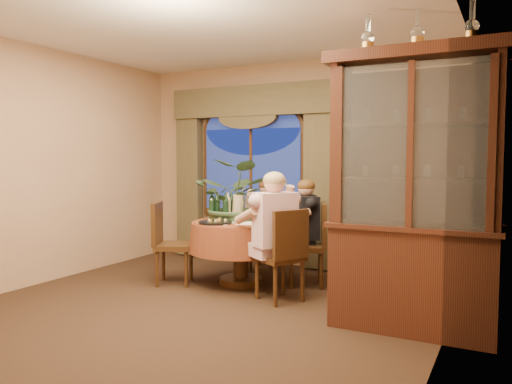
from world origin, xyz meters
The scene contains 37 objects.
floor centered at (0.00, 0.00, 0.00)m, with size 5.00×5.00×0.00m, color black.
wall_back centered at (0.00, 2.50, 1.40)m, with size 4.50×4.50×0.00m, color #A17755.
wall_right centered at (2.25, 0.00, 1.40)m, with size 5.00×5.00×0.00m, color #A17755.
ceiling centered at (0.00, 0.00, 2.80)m, with size 5.00×5.00×0.00m, color white.
window centered at (-0.60, 2.43, 1.30)m, with size 1.62×0.10×1.32m, color navy, non-canonical shape.
arched_transom centered at (-0.60, 2.43, 2.08)m, with size 1.60×0.06×0.44m, color navy, non-canonical shape.
drapery_left centered at (-1.63, 2.38, 1.18)m, with size 0.38×0.14×2.32m, color #423A23.
drapery_right centered at (0.43, 2.38, 1.18)m, with size 0.38×0.14×2.32m, color #423A23.
swag_valance centered at (-0.60, 2.35, 2.28)m, with size 2.45×0.16×0.42m, color #423A23, non-canonical shape.
dining_table centered at (-0.11, 1.25, 0.38)m, with size 1.23×1.23×0.75m, color maroon.
china_cabinet centered at (1.97, 0.56, 1.20)m, with size 1.48×0.58×2.40m, color #321811.
oil_lamp_left centered at (1.55, 0.56, 2.57)m, with size 0.11×0.11×0.34m, color #A5722D, non-canonical shape.
oil_lamp_center centered at (1.97, 0.56, 2.57)m, with size 0.11×0.11×0.34m, color #A5722D, non-canonical shape.
oil_lamp_right centered at (2.39, 0.56, 2.57)m, with size 0.11×0.11×0.34m, color #A5722D, non-canonical shape.
chair_right centered at (0.57, 0.85, 0.48)m, with size 0.42×0.42×0.96m, color black.
chair_back_right centered at (0.60, 1.54, 0.48)m, with size 0.42×0.42×0.96m, color black.
chair_back centered at (-0.19, 2.11, 0.48)m, with size 0.42×0.42×0.96m, color black.
chair_front_left centered at (-0.83, 0.91, 0.48)m, with size 0.42×0.42×0.96m, color black.
person_pink centered at (0.55, 0.80, 0.68)m, with size 0.49×0.45×1.36m, color beige, non-canonical shape.
person_back centered at (-0.16, 2.05, 0.61)m, with size 0.44×0.40×1.21m, color black, non-canonical shape.
person_scarf centered at (0.56, 1.68, 0.62)m, with size 0.45×0.41×1.24m, color black, non-canonical shape.
stoneware_vase centered at (-0.19, 1.33, 0.90)m, with size 0.16×0.16×0.31m, color tan, non-canonical shape.
centerpiece_plant centered at (-0.23, 1.37, 1.36)m, with size 0.95×1.05×0.82m, color #354E31.
olive_bowl centered at (-0.08, 1.17, 0.77)m, with size 0.14×0.14×0.04m, color #4F5A2B.
cheese_platter centered at (-0.27, 0.93, 0.76)m, with size 0.38×0.38×0.02m, color black.
wine_bottle_0 centered at (-0.30, 1.27, 0.92)m, with size 0.07×0.07×0.33m, color tan.
wine_bottle_1 centered at (-0.29, 1.20, 0.92)m, with size 0.07×0.07×0.33m, color black.
wine_bottle_2 centered at (-0.45, 1.26, 0.92)m, with size 0.07×0.07×0.33m, color black.
wine_bottle_3 centered at (-0.49, 1.34, 0.92)m, with size 0.07×0.07×0.33m, color tan.
wine_bottle_4 centered at (-0.33, 1.41, 0.92)m, with size 0.07×0.07×0.33m, color black.
wine_bottle_5 centered at (-0.47, 1.18, 0.92)m, with size 0.07×0.07×0.33m, color black.
tasting_paper_0 centered at (0.03, 1.11, 0.75)m, with size 0.21×0.30×0.00m, color white.
tasting_paper_1 centered at (0.20, 1.42, 0.75)m, with size 0.21×0.30×0.00m, color white.
tasting_paper_2 centered at (-0.19, 0.98, 0.75)m, with size 0.21×0.30×0.00m, color white.
wine_glass_person_pink centered at (0.22, 1.02, 0.84)m, with size 0.07×0.07×0.18m, color silver, non-canonical shape.
wine_glass_person_back centered at (-0.14, 1.65, 0.84)m, with size 0.07×0.07×0.18m, color silver, non-canonical shape.
wine_glass_person_scarf centered at (0.23, 1.47, 0.84)m, with size 0.07×0.07×0.18m, color silver, non-canonical shape.
Camera 1 is at (2.73, -3.83, 1.50)m, focal length 35.00 mm.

